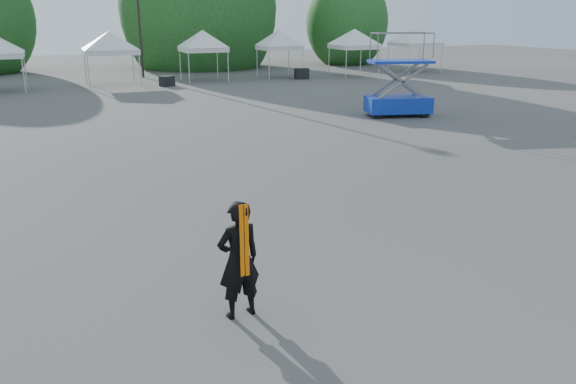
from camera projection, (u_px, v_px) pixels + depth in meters
name	position (u px, v px, depth m)	size (l,w,h in m)	color
ground	(243.00, 245.00, 10.83)	(120.00, 120.00, 0.00)	#474442
tree_mid_e	(199.00, 8.00, 47.03)	(5.12, 5.12, 7.79)	#382314
tree_far_e	(347.00, 23.00, 50.38)	(3.84, 3.84, 5.84)	#382314
tent_e	(109.00, 36.00, 34.68)	(4.54, 4.54, 3.88)	silver
tent_f	(202.00, 34.00, 37.22)	(4.01, 4.01, 3.88)	silver
tent_g	(279.00, 33.00, 39.11)	(3.78, 3.78, 3.88)	silver
tent_h	(355.00, 33.00, 40.39)	(4.10, 4.10, 3.88)	silver
tent_extra_8	(416.00, 31.00, 43.59)	(4.47, 4.47, 3.88)	silver
man	(239.00, 260.00, 8.03)	(0.71, 0.52, 1.78)	black
scissor_lift	(400.00, 75.00, 24.22)	(3.02, 2.05, 3.56)	#0B349A
crate_mid	(167.00, 81.00, 35.08)	(0.82, 0.64, 0.64)	black
crate_east	(302.00, 74.00, 39.16)	(0.94, 0.73, 0.73)	black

